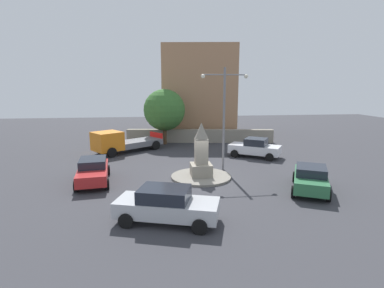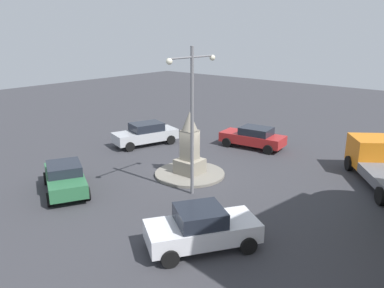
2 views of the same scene
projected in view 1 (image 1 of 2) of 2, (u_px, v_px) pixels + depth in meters
ground_plane at (201, 178)px, 19.43m from camera, size 80.00×80.00×0.00m
traffic_island at (201, 177)px, 19.42m from camera, size 3.87×3.87×0.14m
monument at (201, 154)px, 19.14m from camera, size 1.32×1.32×3.45m
streetlamp at (224, 109)px, 20.54m from camera, size 3.25×0.28×7.07m
car_silver_waiting at (166, 205)px, 12.96m from camera, size 4.73×2.95×1.55m
car_green_parked_right at (311, 178)px, 16.86m from camera, size 3.38×4.40×1.45m
car_red_near_island at (93, 170)px, 18.39m from camera, size 2.34×4.48×1.45m
car_white_passing at (255, 148)px, 24.97m from camera, size 4.42×3.74×1.58m
truck_orange_approaching at (121, 142)px, 26.46m from camera, size 6.29×5.39×2.01m
stone_boundary_wall at (200, 136)px, 31.48m from camera, size 15.20×2.92×1.37m
corner_building at (200, 92)px, 36.37m from camera, size 9.39×9.79×10.32m
tree_near_wall at (164, 110)px, 30.04m from camera, size 4.15×4.15×5.55m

